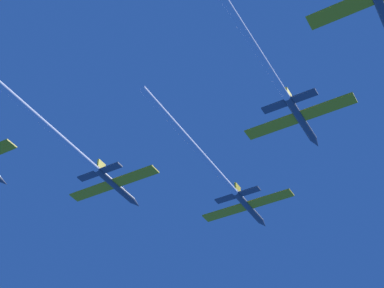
# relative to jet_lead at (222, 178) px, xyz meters

# --- Properties ---
(jet_lead) EXTENTS (16.19, 40.03, 2.68)m
(jet_lead) POSITION_rel_jet_lead_xyz_m (0.00, 0.00, 0.00)
(jet_lead) COLOR #4C5660
(jet_left_wing) EXTENTS (16.19, 36.75, 2.68)m
(jet_left_wing) POSITION_rel_jet_lead_xyz_m (-16.17, -14.74, 0.24)
(jet_left_wing) COLOR #4C5660
(jet_right_wing) EXTENTS (16.19, 36.14, 2.68)m
(jet_right_wing) POSITION_rel_jet_lead_xyz_m (15.89, -14.53, 0.42)
(jet_right_wing) COLOR #4C5660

